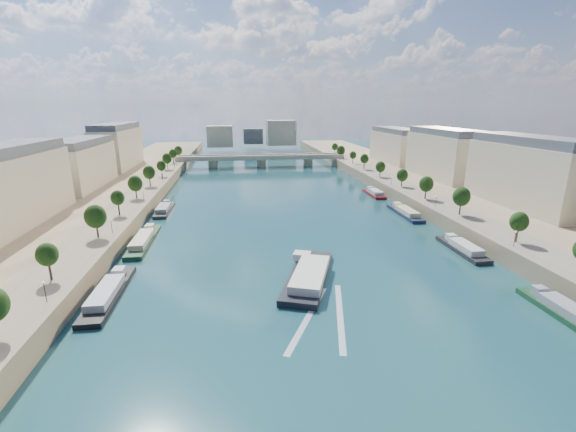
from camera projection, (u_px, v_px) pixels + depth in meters
name	position (u px, v px, depth m)	size (l,w,h in m)	color
ground	(284.00, 215.00, 145.37)	(700.00, 700.00, 0.00)	#0D313B
quay_left	(81.00, 216.00, 135.34)	(44.00, 520.00, 5.00)	#9E8460
quay_right	(462.00, 202.00, 154.02)	(44.00, 520.00, 5.00)	#9E8460
pave_left	(125.00, 207.00, 136.58)	(14.00, 520.00, 0.10)	gray
pave_right	(427.00, 197.00, 151.37)	(14.00, 520.00, 0.10)	gray
trees_left	(130.00, 191.00, 137.25)	(4.80, 268.80, 8.26)	#382B1E
trees_right	(412.00, 179.00, 159.14)	(4.80, 268.80, 8.26)	#382B1E
lamps_left	(130.00, 206.00, 126.89)	(0.36, 200.36, 4.28)	black
lamps_right	(411.00, 188.00, 154.79)	(0.36, 200.36, 4.28)	black
buildings_left	(50.00, 172.00, 141.23)	(16.00, 226.00, 23.20)	#C2B295
buildings_right	(478.00, 163.00, 163.28)	(16.00, 226.00, 23.20)	#C2B295
skyline	(257.00, 134.00, 350.80)	(79.00, 42.00, 22.00)	#C2B295
bridge	(261.00, 159.00, 258.97)	(112.00, 12.00, 8.15)	#C1B79E
tour_barge	(309.00, 275.00, 90.95)	(17.84, 30.47, 3.98)	black
wake	(324.00, 316.00, 75.49)	(16.26, 25.62, 0.04)	silver
moored_barges_left	(119.00, 277.00, 90.77)	(5.00, 157.90, 3.60)	black
moored_barges_right	(428.00, 227.00, 127.84)	(5.00, 123.99, 3.60)	#1C4628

